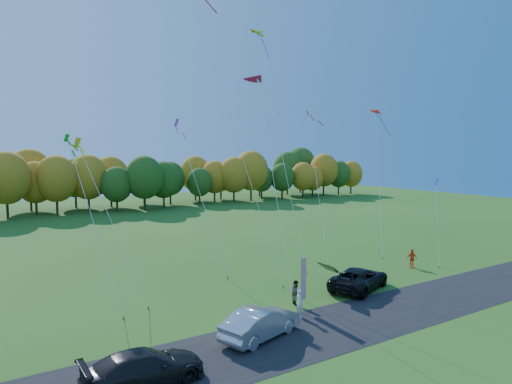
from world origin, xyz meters
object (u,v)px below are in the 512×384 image
black_suv (359,279)px  feather_flag (303,278)px  silver_sedan (261,323)px  person_east (412,258)px

black_suv → feather_flag: 6.70m
black_suv → feather_flag: bearing=82.0°
black_suv → silver_sedan: silver_sedan is taller
person_east → feather_flag: size_ratio=0.46×
silver_sedan → person_east: (19.14, 5.45, -0.02)m
silver_sedan → person_east: silver_sedan is taller
black_suv → person_east: person_east is taller
black_suv → feather_flag: (-6.39, -1.50, 1.34)m
feather_flag → person_east: bearing=13.5°
person_east → feather_flag: (-14.74, -3.53, 1.34)m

